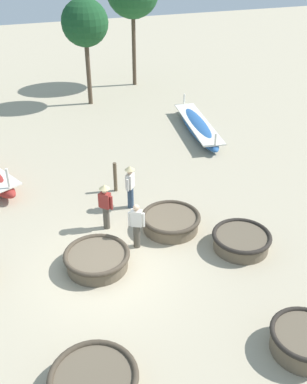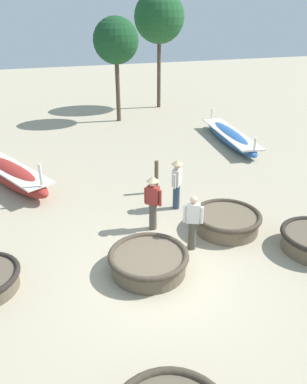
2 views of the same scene
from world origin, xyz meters
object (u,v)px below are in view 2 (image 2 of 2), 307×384
at_px(coracle_tilted, 148,261).
at_px(mooring_post_shoreline, 156,177).
at_px(coracle_front_right, 227,220).
at_px(fisherman_with_hat, 193,221).
at_px(fisherman_standing_left, 177,181).
at_px(long_boat_blue_hull, 12,175).
at_px(long_boat_red_hull, 230,136).
at_px(tree_right_mid, 116,41).
at_px(tree_center, 159,17).
at_px(fisherman_crouching, 153,199).

height_order(coracle_tilted, mooring_post_shoreline, mooring_post_shoreline).
bearing_deg(coracle_front_right, fisherman_with_hat, -158.43).
relative_size(fisherman_standing_left, mooring_post_shoreline, 1.40).
height_order(coracle_front_right, long_boat_blue_hull, long_boat_blue_hull).
height_order(long_boat_blue_hull, fisherman_with_hat, fisherman_with_hat).
xyz_separation_m(long_boat_red_hull, tree_right_mid, (-4.02, 5.82, 4.05)).
distance_m(coracle_tilted, mooring_post_shoreline, 4.48).
height_order(coracle_front_right, fisherman_standing_left, fisherman_standing_left).
distance_m(long_boat_red_hull, mooring_post_shoreline, 6.72).
relative_size(long_boat_red_hull, tree_right_mid, 1.04).
bearing_deg(long_boat_red_hull, long_boat_blue_hull, -170.51).
bearing_deg(tree_right_mid, coracle_tilted, -102.22).
distance_m(fisherman_standing_left, fisherman_with_hat, 2.33).
bearing_deg(coracle_tilted, tree_center, 68.60).
distance_m(mooring_post_shoreline, tree_center, 14.17).
distance_m(coracle_front_right, long_boat_red_hull, 8.31).
bearing_deg(long_boat_red_hull, mooring_post_shoreline, -142.52).
distance_m(coracle_front_right, fisherman_standing_left, 2.04).
height_order(coracle_tilted, fisherman_crouching, fisherman_crouching).
distance_m(coracle_front_right, long_boat_blue_hull, 7.97).
bearing_deg(coracle_front_right, long_boat_red_hull, 59.08).
bearing_deg(long_boat_blue_hull, coracle_tilted, -65.01).
xyz_separation_m(fisherman_with_hat, mooring_post_shoreline, (0.31, 3.59, -0.24)).
bearing_deg(tree_right_mid, mooring_post_shoreline, -97.51).
xyz_separation_m(coracle_tilted, mooring_post_shoreline, (1.73, 4.12, 0.30)).
bearing_deg(fisherman_standing_left, mooring_post_shoreline, 98.37).
relative_size(coracle_front_right, coracle_tilted, 1.01).
height_order(fisherman_standing_left, mooring_post_shoreline, fisherman_standing_left).
relative_size(long_boat_blue_hull, fisherman_crouching, 2.90).
relative_size(coracle_front_right, fisherman_standing_left, 1.19).
distance_m(fisherman_standing_left, mooring_post_shoreline, 1.38).
bearing_deg(coracle_front_right, tree_right_mid, 88.89).
relative_size(fisherman_crouching, fisherman_standing_left, 1.00).
xyz_separation_m(long_boat_red_hull, mooring_post_shoreline, (-5.33, -4.08, 0.29)).
bearing_deg(tree_center, coracle_tilted, -111.40).
bearing_deg(coracle_tilted, tree_right_mid, 77.78).
xyz_separation_m(long_boat_blue_hull, tree_center, (9.52, 10.02, 5.07)).
bearing_deg(fisherman_crouching, long_boat_red_hull, 45.34).
height_order(mooring_post_shoreline, tree_right_mid, tree_right_mid).
xyz_separation_m(fisherman_crouching, tree_right_mid, (2.25, 12.17, 3.41)).
xyz_separation_m(coracle_front_right, long_boat_red_hull, (4.27, 7.13, 0.01)).
xyz_separation_m(coracle_tilted, fisherman_standing_left, (1.92, 2.80, 0.66)).
distance_m(long_boat_blue_hull, tree_right_mid, 10.43).
distance_m(fisherman_with_hat, tree_center, 17.42).
bearing_deg(tree_center, long_boat_red_hull, -86.05).
bearing_deg(coracle_front_right, fisherman_crouching, 158.71).
bearing_deg(fisherman_with_hat, fisherman_crouching, 115.77).
xyz_separation_m(fisherman_with_hat, tree_center, (5.06, 16.01, 4.65)).
relative_size(mooring_post_shoreline, tree_right_mid, 0.21).
distance_m(fisherman_standing_left, tree_center, 15.16).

